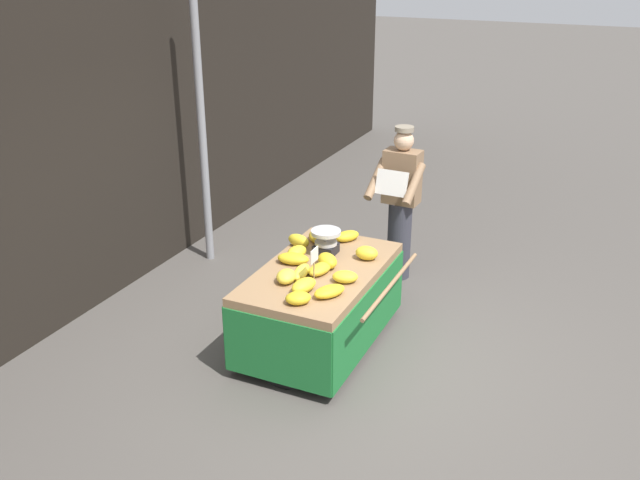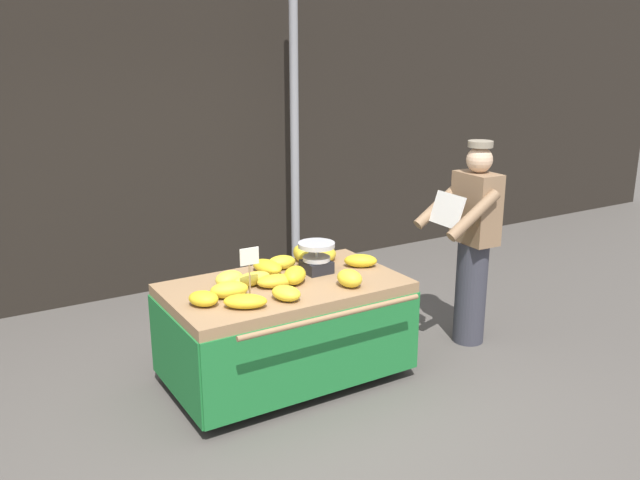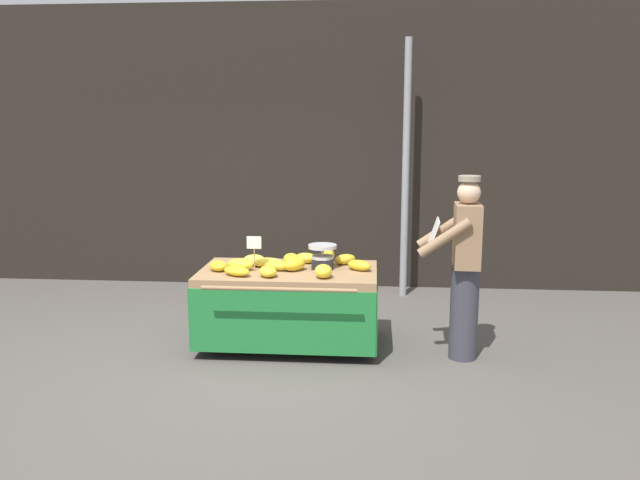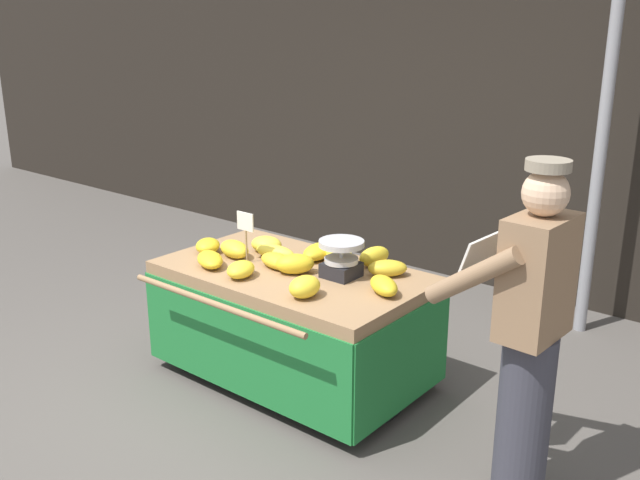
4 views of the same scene
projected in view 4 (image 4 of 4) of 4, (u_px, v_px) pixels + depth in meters
ground_plane at (226, 393)px, 4.52m from camera, size 60.00×60.00×0.00m
back_wall at (465, 73)px, 6.16m from camera, size 16.00×0.24×3.68m
street_pole at (604, 124)px, 4.98m from camera, size 0.09×0.09×3.18m
banana_cart at (293, 300)px, 4.55m from camera, size 1.73×1.19×0.77m
weighing_scale at (341, 259)px, 4.32m from camera, size 0.28×0.28×0.23m
price_sign at (245, 226)px, 4.53m from camera, size 0.14×0.01×0.34m
banana_bunch_0 at (338, 254)px, 4.61m from camera, size 0.24×0.18×0.11m
banana_bunch_1 at (387, 268)px, 4.35m from camera, size 0.28×0.27×0.10m
banana_bunch_2 at (208, 246)px, 4.79m from camera, size 0.25×0.26×0.10m
banana_bunch_3 at (384, 286)px, 4.07m from camera, size 0.29×0.26×0.10m
banana_bunch_4 at (241, 269)px, 4.33m from camera, size 0.22×0.26×0.10m
banana_bunch_5 at (210, 260)px, 4.53m from camera, size 0.33×0.28×0.09m
banana_bunch_6 at (266, 244)px, 4.80m from camera, size 0.25×0.22×0.11m
banana_bunch_7 at (318, 251)px, 4.67m from camera, size 0.21×0.32×0.10m
banana_bunch_8 at (275, 252)px, 4.66m from camera, size 0.31×0.15×0.10m
banana_bunch_9 at (305, 287)px, 4.02m from camera, size 0.17×0.22×0.13m
banana_bunch_10 at (234, 249)px, 4.70m from camera, size 0.29×0.21×0.11m
banana_bunch_11 at (295, 264)px, 4.39m from camera, size 0.28×0.28×0.13m
banana_bunch_12 at (374, 256)px, 4.54m from camera, size 0.16×0.26×0.13m
banana_bunch_13 at (277, 261)px, 4.50m from camera, size 0.30×0.20×0.09m
vendor_person at (528, 335)px, 3.31m from camera, size 0.59×0.53×1.71m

